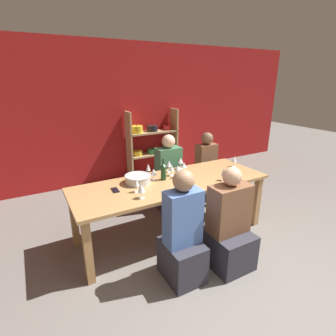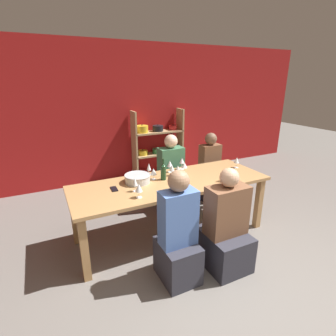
% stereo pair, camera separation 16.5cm
% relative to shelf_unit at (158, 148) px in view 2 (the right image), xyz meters
% --- Properties ---
extents(ground_plane, '(18.00, 18.00, 0.00)m').
position_rel_shelf_unit_xyz_m(ground_plane, '(-0.58, -3.63, -0.61)').
color(ground_plane, '#66605B').
extents(wall_back_red, '(8.80, 0.06, 2.70)m').
position_rel_shelf_unit_xyz_m(wall_back_red, '(-0.58, 0.20, 0.74)').
color(wall_back_red, '#A31919').
rests_on(wall_back_red, ground_plane).
extents(shelf_unit, '(1.09, 0.30, 1.41)m').
position_rel_shelf_unit_xyz_m(shelf_unit, '(0.00, 0.00, 0.00)').
color(shelf_unit, tan).
rests_on(shelf_unit, ground_plane).
extents(dining_table, '(2.53, 0.90, 0.78)m').
position_rel_shelf_unit_xyz_m(dining_table, '(-0.78, -2.18, 0.08)').
color(dining_table, '#AD7F4C').
rests_on(dining_table, ground_plane).
extents(mixing_bowl, '(0.33, 0.33, 0.10)m').
position_rel_shelf_unit_xyz_m(mixing_bowl, '(-1.18, -2.02, 0.22)').
color(mixing_bowl, '#B7BABC').
rests_on(mixing_bowl, dining_table).
extents(wine_bottle_green, '(0.07, 0.07, 0.28)m').
position_rel_shelf_unit_xyz_m(wine_bottle_green, '(-0.84, -2.07, 0.28)').
color(wine_bottle_green, '#19381E').
rests_on(wine_bottle_green, dining_table).
extents(wine_glass_white_a, '(0.08, 0.08, 0.15)m').
position_rel_shelf_unit_xyz_m(wine_glass_white_a, '(-0.95, -2.01, 0.27)').
color(wine_glass_white_a, white).
rests_on(wine_glass_white_a, dining_table).
extents(wine_glass_white_b, '(0.08, 0.08, 0.17)m').
position_rel_shelf_unit_xyz_m(wine_glass_white_b, '(-0.43, -1.82, 0.29)').
color(wine_glass_white_b, white).
rests_on(wine_glass_white_b, dining_table).
extents(wine_glass_red_a, '(0.08, 0.08, 0.17)m').
position_rel_shelf_unit_xyz_m(wine_glass_red_a, '(-0.50, -2.02, 0.29)').
color(wine_glass_red_a, white).
rests_on(wine_glass_red_a, dining_table).
extents(wine_glass_empty_a, '(0.07, 0.07, 0.16)m').
position_rel_shelf_unit_xyz_m(wine_glass_empty_a, '(0.32, -2.12, 0.28)').
color(wine_glass_empty_a, white).
rests_on(wine_glass_empty_a, dining_table).
extents(wine_glass_empty_b, '(0.08, 0.08, 0.17)m').
position_rel_shelf_unit_xyz_m(wine_glass_empty_b, '(-1.31, -2.45, 0.28)').
color(wine_glass_empty_b, white).
rests_on(wine_glass_empty_b, dining_table).
extents(wine_glass_red_b, '(0.07, 0.07, 0.16)m').
position_rel_shelf_unit_xyz_m(wine_glass_red_b, '(-0.94, -1.82, 0.27)').
color(wine_glass_red_b, white).
rests_on(wine_glass_red_b, dining_table).
extents(wine_glass_empty_c, '(0.06, 0.06, 0.17)m').
position_rel_shelf_unit_xyz_m(wine_glass_empty_c, '(-1.30, -2.27, 0.29)').
color(wine_glass_empty_c, white).
rests_on(wine_glass_empty_c, dining_table).
extents(wine_glass_red_c, '(0.07, 0.07, 0.17)m').
position_rel_shelf_unit_xyz_m(wine_glass_red_c, '(-0.18, -2.47, 0.28)').
color(wine_glass_red_c, white).
rests_on(wine_glass_red_c, dining_table).
extents(wine_glass_white_c, '(0.07, 0.07, 0.18)m').
position_rel_shelf_unit_xyz_m(wine_glass_white_c, '(-0.67, -2.38, 0.29)').
color(wine_glass_white_c, white).
rests_on(wine_glass_white_c, dining_table).
extents(wine_glass_empty_d, '(0.08, 0.08, 0.17)m').
position_rel_shelf_unit_xyz_m(wine_glass_empty_d, '(-0.64, -1.86, 0.29)').
color(wine_glass_empty_d, white).
rests_on(wine_glass_empty_d, dining_table).
extents(wine_glass_empty_e, '(0.08, 0.08, 0.17)m').
position_rel_shelf_unit_xyz_m(wine_glass_empty_e, '(-0.65, -2.11, 0.29)').
color(wine_glass_empty_e, white).
rests_on(wine_glass_empty_e, dining_table).
extents(wine_glass_white_d, '(0.07, 0.07, 0.16)m').
position_rel_shelf_unit_xyz_m(wine_glass_white_d, '(-0.68, -2.00, 0.28)').
color(wine_glass_white_d, white).
rests_on(wine_glass_white_d, dining_table).
extents(cell_phone, '(0.08, 0.15, 0.01)m').
position_rel_shelf_unit_xyz_m(cell_phone, '(-1.50, -2.10, 0.17)').
color(cell_phone, black).
rests_on(cell_phone, dining_table).
extents(person_near_a, '(0.37, 0.46, 1.22)m').
position_rel_shelf_unit_xyz_m(person_near_a, '(-1.09, -2.94, -0.15)').
color(person_near_a, '#2D2D38').
rests_on(person_near_a, ground_plane).
extents(person_far_a, '(0.35, 0.43, 1.17)m').
position_rel_shelf_unit_xyz_m(person_far_a, '(0.34, -1.43, -0.17)').
color(person_far_a, '#2D2D38').
rests_on(person_far_a, ground_plane).
extents(person_near_b, '(0.44, 0.56, 1.17)m').
position_rel_shelf_unit_xyz_m(person_near_b, '(-0.53, -2.99, -0.19)').
color(person_near_b, '#2D2D38').
rests_on(person_near_b, ground_plane).
extents(person_far_b, '(0.39, 0.49, 1.21)m').
position_rel_shelf_unit_xyz_m(person_far_b, '(-0.41, -1.44, -0.16)').
color(person_far_b, '#2D2D38').
rests_on(person_far_b, ground_plane).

